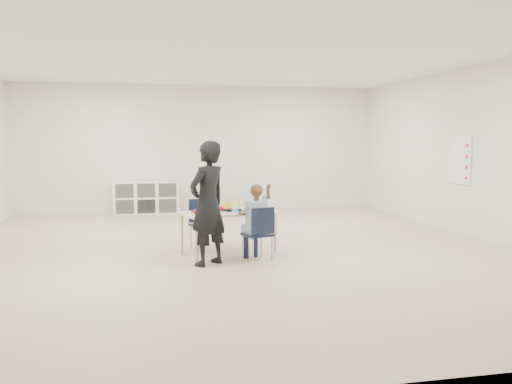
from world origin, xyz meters
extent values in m
plane|color=beige|center=(0.00, 0.00, 0.00)|extent=(9.00, 9.00, 0.00)
plane|color=white|center=(0.00, 0.00, 2.80)|extent=(9.00, 9.00, 0.00)
cube|color=white|center=(0.00, 4.50, 1.40)|extent=(8.00, 0.02, 2.80)
cube|color=white|center=(0.00, -4.50, 1.40)|extent=(8.00, 0.02, 2.80)
cube|color=white|center=(4.00, 0.00, 1.40)|extent=(0.02, 9.00, 2.80)
cube|color=beige|center=(-0.12, -0.24, 0.58)|extent=(1.44, 1.00, 0.03)
cube|color=black|center=(-0.07, -0.21, 0.61)|extent=(0.26, 0.22, 0.03)
cube|color=black|center=(-0.51, -0.26, 0.61)|extent=(0.26, 0.22, 0.03)
cube|color=white|center=(-0.05, -0.32, 0.65)|extent=(0.09, 0.09, 0.10)
ellipsoid|color=#B67C4A|center=(0.15, -0.24, 0.63)|extent=(0.09, 0.09, 0.07)
sphere|color=maroon|center=(-0.23, -0.22, 0.64)|extent=(0.07, 0.07, 0.07)
sphere|color=maroon|center=(-0.61, -0.45, 0.64)|extent=(0.07, 0.07, 0.07)
cube|color=white|center=(-1.20, 4.28, 0.35)|extent=(1.40, 0.40, 0.70)
cube|color=white|center=(3.98, 0.60, 1.25)|extent=(0.02, 0.60, 0.80)
imported|color=black|center=(-0.49, -0.86, 0.79)|extent=(0.68, 0.66, 1.58)
cube|color=red|center=(0.13, 3.82, 0.10)|extent=(0.36, 0.44, 0.20)
cube|color=gold|center=(0.62, 3.97, 0.12)|extent=(0.46, 0.54, 0.23)
cube|color=#172FB1|center=(1.20, 3.84, 0.11)|extent=(0.42, 0.51, 0.23)
camera|label=1|loc=(-1.32, -7.62, 1.58)|focal=38.00mm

